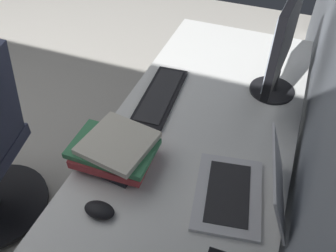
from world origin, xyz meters
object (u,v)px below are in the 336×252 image
book_stack_near (115,151)px  laptop_leftmost (247,189)px  keyboard_main (160,96)px  mouse_spare (99,210)px  monitor_primary (284,39)px  drawer_pedestal (201,189)px

book_stack_near → laptop_leftmost: bearing=91.2°
keyboard_main → mouse_spare: mouse_spare is taller
keyboard_main → book_stack_near: book_stack_near is taller
keyboard_main → book_stack_near: (0.40, -0.01, 0.05)m
mouse_spare → book_stack_near: book_stack_near is taller
laptop_leftmost → monitor_primary: bearing=-178.9°
drawer_pedestal → mouse_spare: bearing=-24.3°
monitor_primary → laptop_leftmost: bearing=1.1°
keyboard_main → book_stack_near: bearing=-1.9°
drawer_pedestal → keyboard_main: size_ratio=1.62×
mouse_spare → keyboard_main: bearing=-176.6°
drawer_pedestal → book_stack_near: (0.27, -0.27, 0.44)m
book_stack_near → keyboard_main: bearing=178.1°
monitor_primary → mouse_spare: monitor_primary is taller
drawer_pedestal → monitor_primary: bearing=151.1°
drawer_pedestal → mouse_spare: (0.48, -0.22, 0.40)m
book_stack_near → mouse_spare: bearing=13.2°
laptop_leftmost → keyboard_main: size_ratio=0.85×
drawer_pedestal → mouse_spare: mouse_spare is taller
monitor_primary → keyboard_main: 0.57m
drawer_pedestal → keyboard_main: 0.49m
laptop_leftmost → mouse_spare: 0.48m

